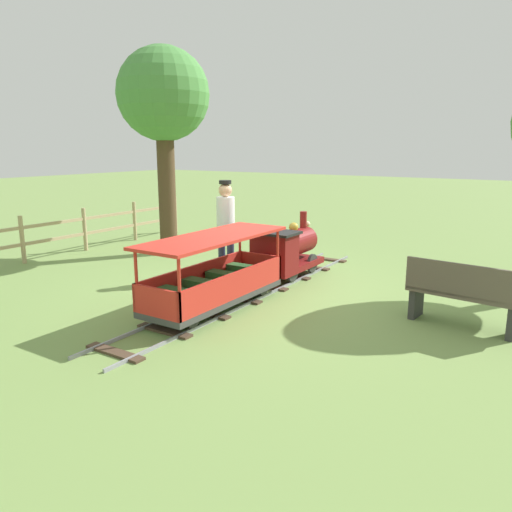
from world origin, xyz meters
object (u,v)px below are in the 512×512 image
park_bench (462,295)px  oak_tree_near (163,99)px  locomotive (286,250)px  conductor_person (226,221)px  passenger_car (215,279)px

park_bench → oak_tree_near: size_ratio=0.33×
locomotive → park_bench: size_ratio=1.08×
locomotive → conductor_person: 1.10m
conductor_person → oak_tree_near: bearing=156.4°
oak_tree_near → park_bench: bearing=-12.5°
locomotive → oak_tree_near: 4.00m
locomotive → park_bench: bearing=-16.5°
passenger_car → park_bench: (2.91, 1.06, -0.01)m
passenger_car → locomotive: bearing=90.0°
conductor_person → oak_tree_near: 3.15m
park_bench → conductor_person: bearing=174.3°
conductor_person → park_bench: conductor_person is taller
locomotive → oak_tree_near: bearing=171.4°
park_bench → oak_tree_near: oak_tree_near is taller
conductor_person → park_bench: (3.78, -0.38, -0.54)m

